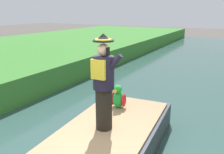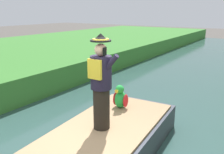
{
  "view_description": "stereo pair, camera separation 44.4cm",
  "coord_description": "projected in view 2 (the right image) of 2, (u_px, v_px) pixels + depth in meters",
  "views": [
    {
      "loc": [
        2.12,
        -3.13,
        2.96
      ],
      "look_at": [
        -0.17,
        1.07,
        1.61
      ],
      "focal_mm": 38.26,
      "sensor_mm": 36.0,
      "label": 1
    },
    {
      "loc": [
        2.5,
        -2.9,
        2.96
      ],
      "look_at": [
        -0.17,
        1.07,
        1.61
      ],
      "focal_mm": 38.26,
      "sensor_mm": 36.0,
      "label": 2
    }
  ],
  "objects": [
    {
      "name": "person_pirate",
      "position": [
        101.0,
        83.0,
        4.47
      ],
      "size": [
        0.61,
        0.42,
        1.85
      ],
      "rotation": [
        0.0,
        0.0,
        0.27
      ],
      "color": "black",
      "rests_on": "boat"
    },
    {
      "name": "parrot_plush",
      "position": [
        120.0,
        98.0,
        5.63
      ],
      "size": [
        0.36,
        0.34,
        0.57
      ],
      "color": "green",
      "rests_on": "boat"
    },
    {
      "name": "boat",
      "position": [
        101.0,
        145.0,
        4.68
      ],
      "size": [
        2.13,
        4.33,
        0.61
      ],
      "color": "#333842",
      "rests_on": "canal_water"
    }
  ]
}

